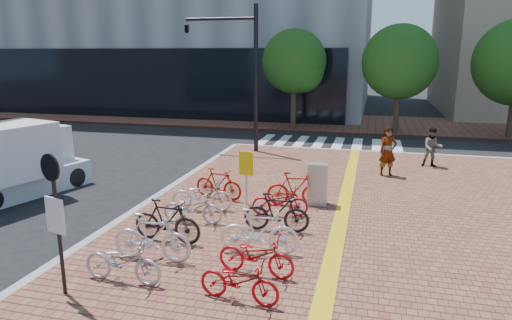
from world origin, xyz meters
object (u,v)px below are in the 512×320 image
(bike_9, at_px, (276,212))
(yellow_sign, at_px, (246,168))
(bike_5, at_px, (218,184))
(utility_box, at_px, (318,184))
(bike_4, at_px, (202,195))
(bike_10, at_px, (280,202))
(bike_1, at_px, (152,237))
(box_truck, at_px, (17,161))
(notice_sign, at_px, (55,208))
(pedestrian_b, at_px, (432,147))
(bike_2, at_px, (167,221))
(traffic_light_pole, at_px, (224,52))
(bike_6, at_px, (239,281))
(pedestrian_a, at_px, (388,152))
(bike_8, at_px, (259,232))
(bike_0, at_px, (123,261))
(bike_11, at_px, (295,189))
(bike_7, at_px, (256,255))
(bike_3, at_px, (193,208))

(bike_9, xyz_separation_m, yellow_sign, (-1.34, 1.87, 0.64))
(bike_5, height_order, utility_box, utility_box)
(utility_box, bearing_deg, bike_4, -156.38)
(bike_4, height_order, bike_10, bike_4)
(bike_1, relative_size, box_truck, 0.39)
(bike_10, height_order, notice_sign, notice_sign)
(bike_9, bearing_deg, pedestrian_b, -32.25)
(notice_sign, bearing_deg, bike_4, 80.68)
(bike_2, xyz_separation_m, yellow_sign, (1.12, 3.20, 0.61))
(bike_4, distance_m, utility_box, 3.52)
(notice_sign, bearing_deg, traffic_light_pole, 95.14)
(bike_10, relative_size, utility_box, 1.24)
(bike_1, height_order, bike_6, bike_1)
(bike_10, height_order, traffic_light_pole, traffic_light_pole)
(bike_9, bearing_deg, bike_4, 64.00)
(bike_5, relative_size, bike_6, 1.04)
(pedestrian_a, bearing_deg, bike_9, -136.23)
(bike_9, bearing_deg, pedestrian_a, -27.12)
(yellow_sign, bearing_deg, bike_5, 160.54)
(bike_8, bearing_deg, box_truck, 64.71)
(bike_0, xyz_separation_m, pedestrian_b, (7.14, 11.83, 0.35))
(bike_10, bearing_deg, notice_sign, 140.60)
(bike_1, height_order, bike_2, bike_1)
(box_truck, bearing_deg, bike_11, 4.83)
(bike_7, relative_size, utility_box, 1.30)
(bike_1, distance_m, bike_7, 2.41)
(notice_sign, relative_size, traffic_light_pole, 0.42)
(bike_0, height_order, bike_1, bike_1)
(bike_1, distance_m, pedestrian_b, 12.87)
(bike_9, relative_size, utility_box, 1.33)
(pedestrian_b, xyz_separation_m, box_truck, (-13.87, -7.00, 0.22))
(bike_11, bearing_deg, bike_10, 154.91)
(bike_3, xyz_separation_m, bike_8, (2.23, -1.46, 0.12))
(bike_7, bearing_deg, bike_1, 94.04)
(pedestrian_b, bearing_deg, traffic_light_pole, 169.62)
(bike_4, xyz_separation_m, traffic_light_pole, (-2.08, 8.50, 4.12))
(bike_3, xyz_separation_m, bike_11, (2.45, 2.18, 0.09))
(bike_0, relative_size, notice_sign, 0.61)
(bike_7, distance_m, box_truck, 10.04)
(bike_6, bearing_deg, pedestrian_a, -9.35)
(bike_3, height_order, pedestrian_b, pedestrian_b)
(box_truck, bearing_deg, bike_7, -22.64)
(bike_9, bearing_deg, bike_3, 86.70)
(bike_5, height_order, traffic_light_pole, traffic_light_pole)
(pedestrian_b, bearing_deg, bike_0, -124.48)
(bike_2, relative_size, bike_9, 1.05)
(bike_9, distance_m, notice_sign, 5.45)
(bike_1, relative_size, yellow_sign, 1.10)
(bike_1, bearing_deg, bike_3, -2.24)
(bike_0, bearing_deg, bike_8, -48.81)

